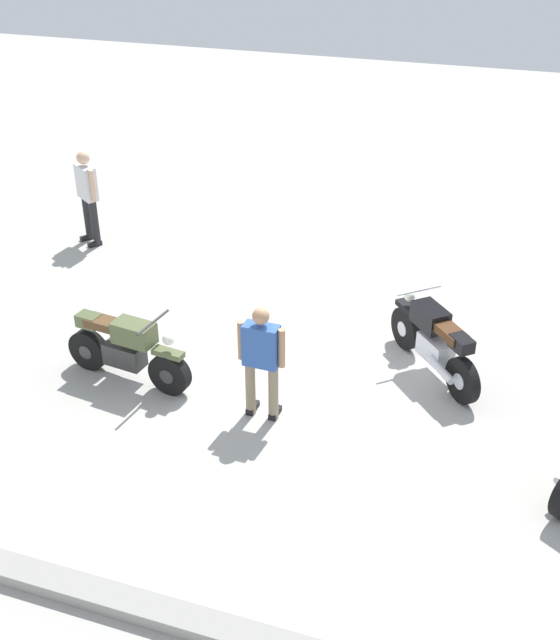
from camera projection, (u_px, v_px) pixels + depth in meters
name	position (u px, v px, depth m)	size (l,w,h in m)	color
ground_plane	(287.00, 361.00, 11.22)	(40.00, 40.00, 0.00)	#ADAAA3
curb_edge	(138.00, 606.00, 7.43)	(14.00, 0.30, 0.15)	gray
motorcycle_olive_vintage	(127.00, 350.00, 10.58)	(1.95, 0.73, 1.07)	black
motorcycle_black_cruiser	(434.00, 341.00, 10.71)	(1.47, 1.65, 1.09)	black
person_in_white_shirt	(87.00, 191.00, 14.24)	(0.60, 0.52, 1.77)	#262628
person_in_blue_shirt	(261.00, 357.00, 9.67)	(0.63, 0.31, 1.60)	gray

